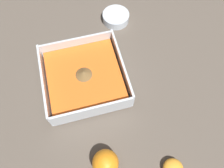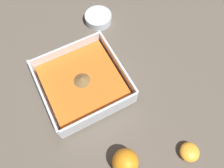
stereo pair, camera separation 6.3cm
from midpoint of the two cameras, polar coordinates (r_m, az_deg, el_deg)
The scene contains 4 objects.
ground_plane at distance 0.67m, azimuth -7.65°, elevation 0.27°, with size 4.00×4.00×0.00m, color brown.
square_dish at distance 0.65m, azimuth -10.26°, elevation -0.29°, with size 0.23×0.23×0.07m.
spice_bowl at distance 0.80m, azimuth -5.93°, elevation 16.51°, with size 0.09×0.09×0.03m.
lemon_half at distance 0.61m, azimuth 16.76°, elevation -16.98°, with size 0.05×0.05×0.03m.
Camera 2 is at (-0.29, 0.09, 0.60)m, focal length 35.00 mm.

